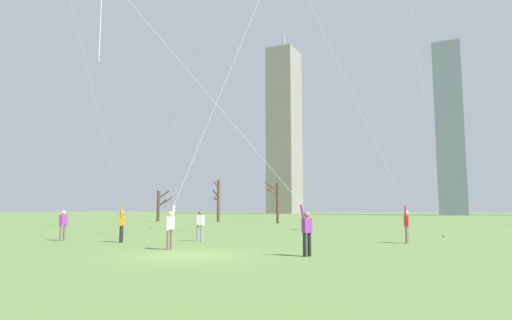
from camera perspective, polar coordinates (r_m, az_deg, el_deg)
name	(u,v)px	position (r m, az deg, el deg)	size (l,w,h in m)	color
ground_plane	(188,255)	(16.68, -8.93, -12.27)	(400.00, 400.00, 0.00)	#5B7A3D
kite_flyer_foreground_left_orange	(371,146)	(20.26, 14.86, 1.74)	(5.18, 15.42, 17.25)	#726656
kite_flyer_foreground_right_pink	(106,160)	(20.60, -19.07, 0.00)	(6.77, 12.68, 13.75)	black
kite_flyer_midfield_right_green	(190,179)	(19.68, -8.72, -2.43)	(2.71, 8.20, 18.02)	#726656
kite_flyer_far_back_white	(264,176)	(14.84, 1.03, -2.10)	(4.36, 7.64, 9.13)	black
bystander_watching_nearby	(200,224)	(23.57, -7.39, -8.35)	(0.49, 0.29, 1.62)	gray
bystander_strolling_midfield	(63,224)	(26.04, -23.98, -7.67)	(0.25, 0.50, 1.62)	#726656
bare_tree_leftmost	(218,199)	(57.52, -4.98, -5.11)	(1.97, 2.41, 5.51)	brown
bare_tree_far_right_edge	(277,202)	(52.07, 2.77, -5.47)	(1.52, 1.70, 4.81)	#4C3828
bare_tree_rightmost	(159,205)	(60.75, -12.56, -5.77)	(1.67, 1.72, 4.21)	#4C3828
skyline_squat_block	(450,129)	(128.48, 24.10, 3.73)	(6.97, 9.75, 46.15)	gray
skyline_mid_tower_right	(284,131)	(153.98, 3.74, 3.88)	(9.33, 11.76, 64.24)	gray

